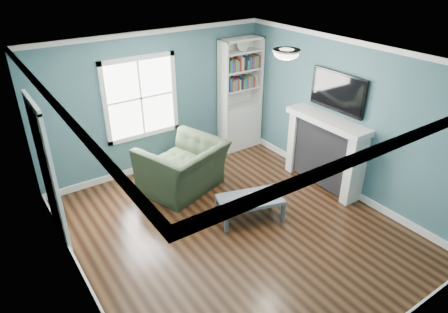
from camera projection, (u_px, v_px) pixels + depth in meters
floor at (235, 229)px, 6.11m from camera, size 5.00×5.00×0.00m
room_walls at (236, 136)px, 5.38m from camera, size 5.00×5.00×5.00m
trim at (236, 158)px, 5.54m from camera, size 4.50×5.00×2.60m
window at (141, 98)px, 7.10m from camera, size 1.40×0.06×1.50m
bookshelf at (240, 106)px, 8.25m from camera, size 0.90×0.35×2.31m
fireplace at (325, 153)px, 7.00m from camera, size 0.44×1.58×1.30m
tv at (338, 92)px, 6.56m from camera, size 0.06×1.10×0.65m
door at (47, 172)px, 5.53m from camera, size 0.12×0.98×2.17m
ceiling_fixture at (286, 53)px, 5.45m from camera, size 0.38×0.38×0.15m
light_switch at (75, 126)px, 6.62m from camera, size 0.08×0.01×0.12m
recliner at (183, 160)px, 6.88m from camera, size 1.54×1.24×1.16m
coffee_table at (250, 200)px, 6.25m from camera, size 1.10×0.80×0.36m
paper_sheet at (257, 197)px, 6.26m from camera, size 0.31×0.35×0.00m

